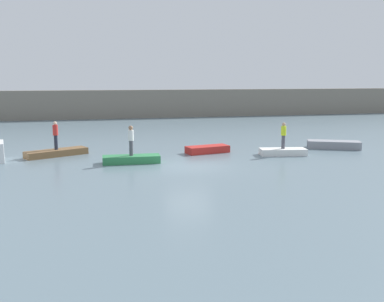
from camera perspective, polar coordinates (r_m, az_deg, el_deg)
name	(u,v)px	position (r m, az deg, el deg)	size (l,w,h in m)	color
ground_plane	(189,166)	(23.97, -0.46, -2.03)	(120.00, 120.00, 0.00)	slate
embankment_wall	(135,104)	(52.70, -7.54, 6.14)	(80.00, 1.20, 3.35)	gray
rowboat_brown	(57,153)	(28.37, -17.35, -0.22)	(3.81, 1.05, 0.41)	brown
rowboat_green	(131,159)	(25.11, -7.95, -1.08)	(3.24, 1.04, 0.44)	#2D7F47
rowboat_red	(207,149)	(28.22, 2.04, 0.22)	(2.79, 1.08, 0.46)	red
rowboat_white	(283,152)	(27.97, 11.83, -0.11)	(2.88, 1.06, 0.42)	white
rowboat_grey	(334,145)	(31.51, 18.08, 0.80)	(3.50, 1.16, 0.53)	gray
person_white_shirt	(131,139)	(24.92, -8.01, 1.60)	(0.32, 0.32, 1.72)	#4C4C56
person_red_shirt	(56,134)	(28.19, -17.47, 2.15)	(0.32, 0.32, 1.76)	#232838
person_hiviz_shirt	(283,134)	(27.80, 11.91, 2.17)	(0.32, 0.32, 1.65)	#4C4C56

